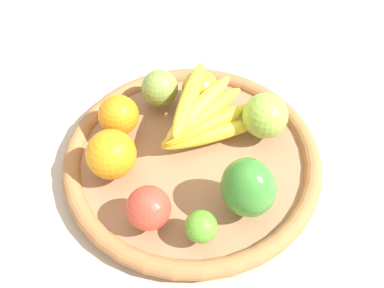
% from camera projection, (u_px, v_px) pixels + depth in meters
% --- Properties ---
extents(ground_plane, '(2.40, 2.40, 0.00)m').
position_uv_depth(ground_plane, '(192.00, 165.00, 0.78)').
color(ground_plane, '#C1B3A1').
rests_on(ground_plane, ground).
extents(basket, '(0.44, 0.44, 0.04)m').
position_uv_depth(basket, '(192.00, 159.00, 0.77)').
color(basket, '#A07351').
rests_on(basket, ground_plane).
extents(apple_3, '(0.09, 0.09, 0.07)m').
position_uv_depth(apple_3, '(149.00, 208.00, 0.64)').
color(apple_3, '#D64231').
rests_on(apple_3, basket).
extents(apple_0, '(0.08, 0.08, 0.07)m').
position_uv_depth(apple_0, '(200.00, 88.00, 0.80)').
color(apple_0, gold).
rests_on(apple_0, basket).
extents(banana_bunch, '(0.16, 0.18, 0.08)m').
position_uv_depth(banana_bunch, '(203.00, 115.00, 0.75)').
color(banana_bunch, yellow).
rests_on(banana_bunch, basket).
extents(orange_1, '(0.09, 0.09, 0.07)m').
position_uv_depth(orange_1, '(119.00, 115.00, 0.76)').
color(orange_1, orange).
rests_on(orange_1, basket).
extents(apple_2, '(0.11, 0.11, 0.08)m').
position_uv_depth(apple_2, '(265.00, 116.00, 0.75)').
color(apple_2, '#92BB45').
rests_on(apple_2, basket).
extents(bell_pepper, '(0.09, 0.09, 0.10)m').
position_uv_depth(bell_pepper, '(247.00, 188.00, 0.65)').
color(bell_pepper, '#3B8830').
rests_on(bell_pepper, basket).
extents(orange_0, '(0.10, 0.10, 0.08)m').
position_uv_depth(orange_0, '(111.00, 154.00, 0.70)').
color(orange_0, orange).
rests_on(orange_0, basket).
extents(lime_0, '(0.07, 0.07, 0.05)m').
position_uv_depth(lime_0, '(201.00, 227.00, 0.63)').
color(lime_0, '#5AA52C').
rests_on(lime_0, basket).
extents(apple_1, '(0.07, 0.07, 0.07)m').
position_uv_depth(apple_1, '(160.00, 88.00, 0.80)').
color(apple_1, '#7F9F45').
rests_on(apple_1, basket).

